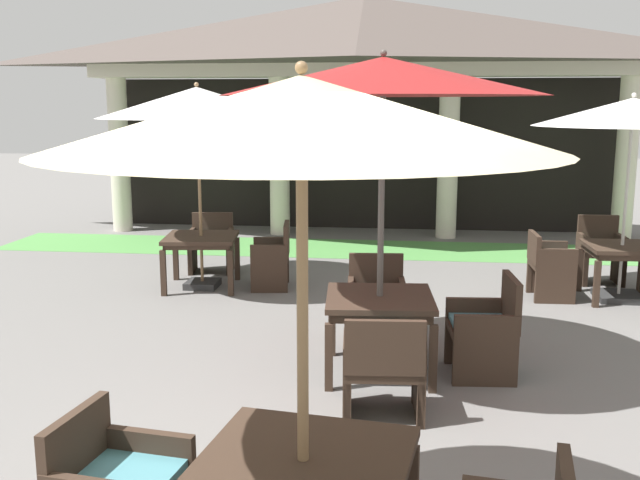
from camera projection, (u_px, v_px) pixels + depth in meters
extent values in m
cylinder|color=beige|center=(120.00, 156.00, 13.98)|extent=(0.37, 0.37, 2.92)
cylinder|color=beige|center=(279.00, 157.00, 13.62)|extent=(0.37, 0.37, 2.92)
cylinder|color=beige|center=(448.00, 158.00, 13.26)|extent=(0.37, 0.37, 2.92)
cylinder|color=beige|center=(626.00, 160.00, 12.90)|extent=(0.37, 0.37, 2.92)
cube|color=beige|center=(364.00, 70.00, 13.15)|extent=(10.16, 0.70, 0.24)
pyramid|color=#514742|center=(364.00, 30.00, 13.02)|extent=(10.56, 3.10, 1.16)
cube|color=black|center=(365.00, 154.00, 14.32)|extent=(9.96, 0.16, 2.92)
cube|color=#519347|center=(357.00, 249.00, 12.43)|extent=(12.36, 1.65, 0.01)
cube|color=#38281E|center=(622.00, 247.00, 9.11)|extent=(0.89, 0.89, 0.05)
cube|color=#38281E|center=(622.00, 252.00, 9.13)|extent=(0.81, 0.81, 0.08)
cube|color=#38281E|center=(597.00, 284.00, 8.83)|extent=(0.07, 0.07, 0.58)
cube|color=#38281E|center=(580.00, 270.00, 9.61)|extent=(0.07, 0.07, 0.58)
cube|color=#2D2D2D|center=(618.00, 296.00, 9.23)|extent=(0.55, 0.55, 0.08)
cylinder|color=beige|center=(625.00, 209.00, 9.03)|extent=(0.04, 0.04, 2.31)
cone|color=white|center=(633.00, 112.00, 8.81)|extent=(2.39, 2.39, 0.34)
sphere|color=beige|center=(634.00, 95.00, 8.77)|extent=(0.06, 0.06, 0.06)
cube|color=#38281E|center=(601.00, 252.00, 9.99)|extent=(0.56, 0.50, 0.07)
cube|color=teal|center=(601.00, 248.00, 9.98)|extent=(0.52, 0.46, 0.05)
cube|color=#38281E|center=(598.00, 231.00, 10.16)|extent=(0.55, 0.08, 0.45)
cube|color=#38281E|center=(619.00, 259.00, 9.99)|extent=(0.08, 0.49, 0.68)
cube|color=#38281E|center=(582.00, 259.00, 10.03)|extent=(0.08, 0.49, 0.68)
cube|color=#38281E|center=(623.00, 273.00, 9.81)|extent=(0.06, 0.06, 0.40)
cube|color=#38281E|center=(586.00, 272.00, 9.85)|extent=(0.06, 0.06, 0.40)
cube|color=#38281E|center=(613.00, 266.00, 10.23)|extent=(0.06, 0.06, 0.40)
cube|color=#38281E|center=(577.00, 265.00, 10.27)|extent=(0.06, 0.06, 0.40)
cube|color=#38281E|center=(552.00, 265.00, 9.23)|extent=(0.51, 0.58, 0.07)
cube|color=teal|center=(552.00, 261.00, 9.22)|extent=(0.47, 0.54, 0.05)
cube|color=#38281E|center=(534.00, 248.00, 9.21)|extent=(0.08, 0.57, 0.37)
cube|color=#38281E|center=(547.00, 267.00, 9.51)|extent=(0.50, 0.08, 0.69)
cube|color=#38281E|center=(556.00, 276.00, 8.99)|extent=(0.50, 0.08, 0.69)
cube|color=#38281E|center=(563.00, 279.00, 9.51)|extent=(0.06, 0.06, 0.39)
cube|color=#38281E|center=(573.00, 288.00, 9.01)|extent=(0.06, 0.06, 0.39)
cube|color=#38281E|center=(529.00, 278.00, 9.55)|extent=(0.06, 0.06, 0.39)
cube|color=#38281E|center=(537.00, 288.00, 9.04)|extent=(0.06, 0.06, 0.39)
cube|color=#38281E|center=(380.00, 298.00, 6.61)|extent=(1.03, 1.03, 0.05)
cube|color=#38281E|center=(380.00, 305.00, 6.62)|extent=(0.95, 0.95, 0.08)
cube|color=#38281E|center=(329.00, 357.00, 6.26)|extent=(0.07, 0.07, 0.60)
cube|color=#38281E|center=(433.00, 359.00, 6.22)|extent=(0.07, 0.07, 0.60)
cube|color=#38281E|center=(332.00, 326.00, 7.14)|extent=(0.07, 0.07, 0.60)
cube|color=#38281E|center=(423.00, 327.00, 7.10)|extent=(0.07, 0.07, 0.60)
cube|color=#2D2D2D|center=(379.00, 367.00, 6.73)|extent=(0.44, 0.44, 0.10)
cylinder|color=#4C4742|center=(381.00, 232.00, 6.49)|extent=(0.06, 0.06, 2.65)
cone|color=maroon|center=(383.00, 76.00, 6.24)|extent=(2.82, 2.82, 0.33)
sphere|color=#4C4742|center=(384.00, 53.00, 6.21)|extent=(0.06, 0.06, 0.06)
cube|color=#38281E|center=(376.00, 303.00, 7.57)|extent=(0.61, 0.57, 0.07)
cube|color=teal|center=(376.00, 298.00, 7.56)|extent=(0.56, 0.53, 0.05)
cube|color=#38281E|center=(376.00, 274.00, 7.76)|extent=(0.58, 0.10, 0.44)
cube|color=#38281E|center=(402.00, 312.00, 7.57)|extent=(0.10, 0.53, 0.64)
cube|color=#38281E|center=(350.00, 311.00, 7.60)|extent=(0.10, 0.53, 0.64)
cube|color=#38281E|center=(402.00, 331.00, 7.36)|extent=(0.06, 0.06, 0.37)
cube|color=#38281E|center=(351.00, 330.00, 7.39)|extent=(0.06, 0.06, 0.37)
cube|color=#38281E|center=(399.00, 317.00, 7.83)|extent=(0.06, 0.06, 0.37)
cube|color=#38281E|center=(351.00, 317.00, 7.85)|extent=(0.06, 0.06, 0.37)
cube|color=#38281E|center=(481.00, 330.00, 6.62)|extent=(0.61, 0.65, 0.07)
cube|color=teal|center=(481.00, 323.00, 6.61)|extent=(0.56, 0.59, 0.05)
cube|color=#38281E|center=(511.00, 302.00, 6.56)|extent=(0.10, 0.61, 0.46)
cube|color=#38281E|center=(486.00, 351.00, 6.36)|extent=(0.57, 0.10, 0.65)
cube|color=#38281E|center=(475.00, 331.00, 6.91)|extent=(0.57, 0.10, 0.65)
cube|color=#38281E|center=(456.00, 364.00, 6.40)|extent=(0.06, 0.06, 0.39)
cube|color=#38281E|center=(448.00, 344.00, 6.94)|extent=(0.06, 0.06, 0.39)
cube|color=#38281E|center=(514.00, 365.00, 6.38)|extent=(0.06, 0.06, 0.39)
cube|color=#38281E|center=(502.00, 344.00, 6.92)|extent=(0.06, 0.06, 0.39)
cube|color=#38281E|center=(383.00, 367.00, 5.76)|extent=(0.65, 0.58, 0.07)
cube|color=teal|center=(383.00, 360.00, 5.75)|extent=(0.60, 0.54, 0.05)
cube|color=#38281E|center=(385.00, 348.00, 5.47)|extent=(0.62, 0.10, 0.43)
cube|color=#38281E|center=(347.00, 376.00, 5.79)|extent=(0.10, 0.54, 0.63)
cube|color=#38281E|center=(419.00, 377.00, 5.76)|extent=(0.10, 0.54, 0.63)
cube|color=#38281E|center=(348.00, 381.00, 6.05)|extent=(0.06, 0.06, 0.36)
cube|color=#38281E|center=(415.00, 382.00, 6.03)|extent=(0.06, 0.06, 0.36)
cube|color=#38281E|center=(348.00, 405.00, 5.58)|extent=(0.06, 0.06, 0.36)
cube|color=#38281E|center=(420.00, 406.00, 5.55)|extent=(0.06, 0.06, 0.36)
cube|color=#38281E|center=(303.00, 464.00, 3.58)|extent=(1.16, 1.16, 0.05)
cube|color=#38281E|center=(303.00, 474.00, 3.59)|extent=(1.07, 1.07, 0.06)
cube|color=#38281E|center=(247.00, 478.00, 4.23)|extent=(0.08, 0.08, 0.63)
cylinder|color=olive|center=(303.00, 372.00, 3.49)|extent=(0.06, 0.06, 2.37)
cone|color=beige|center=(302.00, 114.00, 3.26)|extent=(2.39, 2.39, 0.35)
sphere|color=olive|center=(301.00, 68.00, 3.23)|extent=(0.06, 0.06, 0.06)
cube|color=teal|center=(122.00, 479.00, 3.87)|extent=(0.60, 0.62, 0.05)
cube|color=#38281E|center=(76.00, 445.00, 3.91)|extent=(0.14, 0.60, 0.38)
cube|color=#38281E|center=(201.00, 238.00, 9.72)|extent=(1.05, 1.05, 0.05)
cube|color=#38281E|center=(201.00, 242.00, 9.73)|extent=(0.96, 0.96, 0.06)
cube|color=#38281E|center=(163.00, 273.00, 9.36)|extent=(0.08, 0.08, 0.60)
cube|color=#38281E|center=(230.00, 273.00, 9.37)|extent=(0.08, 0.08, 0.60)
cube|color=#38281E|center=(176.00, 259.00, 10.21)|extent=(0.08, 0.08, 0.60)
cube|color=#38281E|center=(237.00, 259.00, 10.22)|extent=(0.08, 0.08, 0.60)
cube|color=#2D2D2D|center=(202.00, 284.00, 9.84)|extent=(0.42, 0.42, 0.09)
cylinder|color=olive|center=(200.00, 199.00, 9.62)|extent=(0.04, 0.04, 2.42)
cone|color=white|center=(197.00, 103.00, 9.39)|extent=(2.58, 2.58, 0.40)
sphere|color=olive|center=(196.00, 84.00, 9.35)|extent=(0.06, 0.06, 0.06)
cube|color=#38281E|center=(270.00, 258.00, 9.78)|extent=(0.56, 0.66, 0.07)
cube|color=teal|center=(270.00, 254.00, 9.77)|extent=(0.51, 0.61, 0.05)
cube|color=#38281E|center=(287.00, 239.00, 9.74)|extent=(0.14, 0.61, 0.44)
cube|color=#38281E|center=(269.00, 269.00, 9.52)|extent=(0.49, 0.12, 0.64)
cube|color=#38281E|center=(271.00, 260.00, 10.08)|extent=(0.49, 0.12, 0.64)
cube|color=#38281E|center=(253.00, 279.00, 9.55)|extent=(0.06, 0.06, 0.37)
cube|color=#38281E|center=(256.00, 269.00, 10.09)|extent=(0.06, 0.06, 0.37)
cube|color=#38281E|center=(286.00, 279.00, 9.56)|extent=(0.06, 0.06, 0.37)
cube|color=#38281E|center=(287.00, 269.00, 10.10)|extent=(0.06, 0.06, 0.37)
cube|color=#38281E|center=(211.00, 244.00, 10.68)|extent=(0.66, 0.56, 0.07)
cube|color=teal|center=(211.00, 240.00, 10.66)|extent=(0.61, 0.52, 0.05)
cube|color=#38281E|center=(213.00, 226.00, 10.85)|extent=(0.61, 0.14, 0.40)
cube|color=#38281E|center=(230.00, 251.00, 10.70)|extent=(0.12, 0.49, 0.64)
cube|color=#38281E|center=(192.00, 251.00, 10.69)|extent=(0.12, 0.49, 0.64)
cube|color=#38281E|center=(228.00, 262.00, 10.51)|extent=(0.06, 0.06, 0.38)
cube|color=#38281E|center=(190.00, 262.00, 10.50)|extent=(0.06, 0.06, 0.38)
cube|color=#38281E|center=(232.00, 256.00, 10.93)|extent=(0.06, 0.06, 0.38)
cube|color=#38281E|center=(195.00, 256.00, 10.93)|extent=(0.06, 0.06, 0.38)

